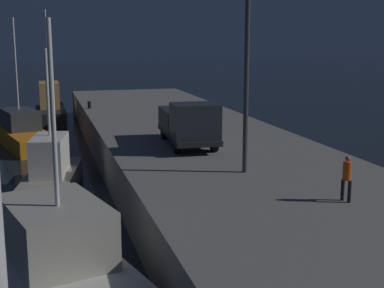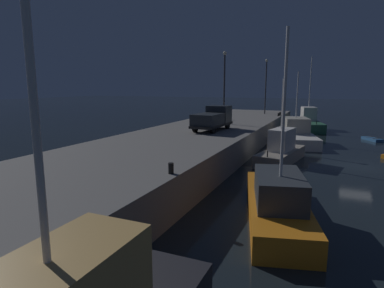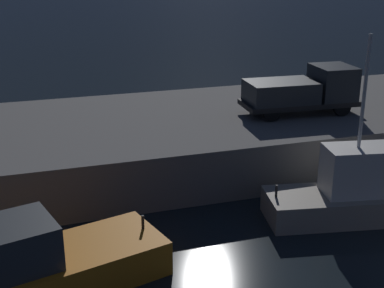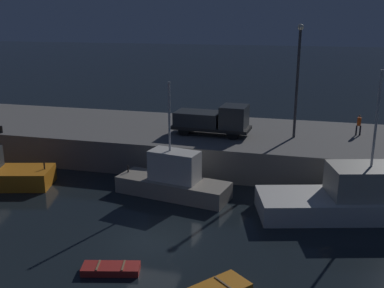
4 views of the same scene
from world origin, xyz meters
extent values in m
cube|color=slate|center=(0.00, 14.66, 1.18)|extent=(60.30, 11.00, 2.37)
cube|color=orange|center=(-13.91, 4.63, 0.60)|extent=(9.77, 5.02, 1.20)
cube|color=#33383D|center=(-14.70, 4.42, 1.90)|extent=(4.40, 3.11, 1.41)
cylinder|color=silver|center=(-15.04, 4.33, 5.95)|extent=(0.14, 0.14, 6.69)
cylinder|color=#262626|center=(-9.74, 5.73, 1.45)|extent=(0.10, 0.10, 0.50)
cube|color=gray|center=(-0.77, 6.29, 0.54)|extent=(7.69, 3.65, 1.08)
cube|color=silver|center=(-0.65, 6.27, 2.05)|extent=(3.37, 2.11, 1.93)
cylinder|color=silver|center=(-0.96, 6.33, 5.20)|extent=(0.14, 0.14, 4.38)
cylinder|color=#262626|center=(-4.11, 6.90, 1.33)|extent=(0.10, 0.10, 0.50)
cube|color=silver|center=(10.32, 6.09, 0.61)|extent=(11.59, 6.29, 1.21)
cube|color=#ADA899|center=(10.76, 6.22, 2.10)|extent=(4.45, 3.61, 1.78)
cylinder|color=silver|center=(11.08, 6.30, 5.74)|extent=(0.14, 0.14, 5.49)
cube|color=#232328|center=(-25.61, 6.78, 0.64)|extent=(8.66, 2.66, 1.28)
cube|color=tan|center=(-25.88, 6.78, 2.49)|extent=(3.38, 1.79, 2.42)
cylinder|color=silver|center=(-26.27, 6.78, 7.05)|extent=(0.14, 0.14, 6.71)
cylinder|color=#262626|center=(-29.59, 6.78, 1.53)|extent=(0.10, 0.10, 0.50)
cylinder|color=#38383D|center=(6.48, 14.06, 6.33)|extent=(0.20, 0.20, 7.93)
cylinder|color=black|center=(2.20, 14.10, 2.82)|extent=(0.92, 0.33, 0.90)
cylinder|color=black|center=(2.09, 12.23, 2.82)|extent=(0.92, 0.33, 0.90)
cylinder|color=black|center=(-1.60, 14.32, 2.82)|extent=(0.92, 0.33, 0.90)
cylinder|color=black|center=(-1.71, 12.46, 2.82)|extent=(0.92, 0.33, 0.90)
cube|color=black|center=(0.24, 13.28, 2.94)|extent=(6.07, 2.58, 0.25)
cube|color=#23282D|center=(2.02, 13.17, 3.91)|extent=(2.03, 2.33, 1.69)
cube|color=#23282D|center=(-0.83, 13.34, 3.59)|extent=(3.58, 2.43, 1.05)
cylinder|color=black|center=(11.11, 15.89, 2.75)|extent=(0.13, 0.13, 0.77)
cylinder|color=black|center=(11.39, 15.98, 2.75)|extent=(0.13, 0.13, 0.77)
cylinder|color=#E54C14|center=(11.25, 15.94, 3.45)|extent=(0.37, 0.37, 0.63)
sphere|color=#8C664C|center=(11.25, 15.94, 3.88)|extent=(0.19, 0.19, 0.19)
cylinder|color=black|center=(-15.90, 9.64, 2.65)|extent=(0.28, 0.28, 0.56)
camera|label=1|loc=(27.12, 5.99, 7.97)|focal=50.76mm
camera|label=2|loc=(-30.06, 2.36, 6.75)|focal=30.19mm
camera|label=3|loc=(-13.14, -10.40, 10.06)|focal=50.18mm
camera|label=4|loc=(7.28, -19.91, 11.30)|focal=42.26mm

